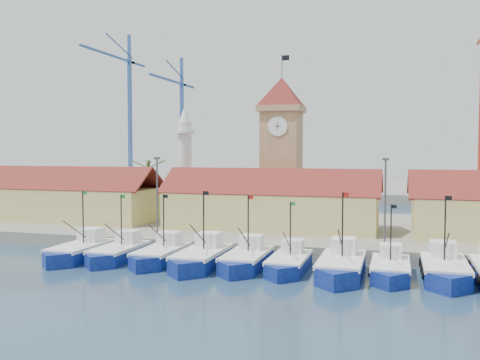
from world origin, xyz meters
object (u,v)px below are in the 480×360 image
(boat_0, at_px, (79,252))
(minaret, at_px, (185,161))
(boat_5, at_px, (288,264))
(clock_tower, at_px, (282,146))

(boat_0, height_order, minaret, minaret)
(boat_5, distance_m, minaret, 33.62)
(boat_5, bearing_deg, clock_tower, 103.56)
(boat_0, xyz_separation_m, minaret, (1.38, 25.70, 8.95))
(clock_tower, distance_m, minaret, 15.30)
(minaret, bearing_deg, boat_0, -93.07)
(clock_tower, height_order, minaret, clock_tower)
(boat_0, height_order, clock_tower, clock_tower)
(boat_5, bearing_deg, minaret, 129.39)
(clock_tower, bearing_deg, boat_5, -76.44)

